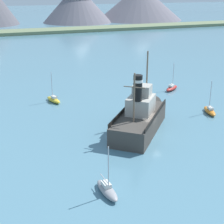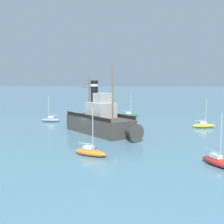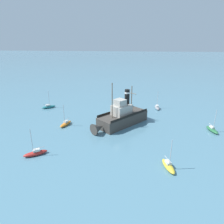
{
  "view_description": "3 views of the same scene",
  "coord_description": "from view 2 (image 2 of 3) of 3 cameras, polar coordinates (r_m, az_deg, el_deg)",
  "views": [
    {
      "loc": [
        -18.46,
        -35.43,
        17.87
      ],
      "look_at": [
        -3.17,
        5.44,
        1.65
      ],
      "focal_mm": 55.0,
      "sensor_mm": 36.0,
      "label": 1
    },
    {
      "loc": [
        39.12,
        12.41,
        7.9
      ],
      "look_at": [
        -0.18,
        3.69,
        3.27
      ],
      "focal_mm": 45.0,
      "sensor_mm": 36.0,
      "label": 2
    },
    {
      "loc": [
        -3.71,
        43.29,
        18.03
      ],
      "look_at": [
        1.76,
        0.22,
        2.27
      ],
      "focal_mm": 32.0,
      "sensor_mm": 36.0,
      "label": 3
    }
  ],
  "objects": [
    {
      "name": "old_tugboat",
      "position": [
        41.4,
        -2.16,
        -1.88
      ],
      "size": [
        11.85,
        13.19,
        9.9
      ],
      "color": "#423D38",
      "rests_on": "ground"
    },
    {
      "name": "ground_plane",
      "position": [
        41.79,
        -5.02,
        -4.37
      ],
      "size": [
        600.0,
        600.0,
        0.0
      ],
      "primitive_type": "plane",
      "color": "teal"
    },
    {
      "name": "sailboat_green",
      "position": [
        59.99,
        3.53,
        -0.61
      ],
      "size": [
        2.04,
        3.96,
        4.9
      ],
      "color": "#286B3D",
      "rests_on": "ground"
    },
    {
      "name": "sailboat_red",
      "position": [
        27.99,
        20.6,
        -9.36
      ],
      "size": [
        3.74,
        3.08,
        4.9
      ],
      "color": "#B22823",
      "rests_on": "ground"
    },
    {
      "name": "sailboat_orange",
      "position": [
        29.62,
        -4.42,
        -8.08
      ],
      "size": [
        2.06,
        3.96,
        4.9
      ],
      "color": "orange",
      "rests_on": "ground"
    },
    {
      "name": "sailboat_yellow",
      "position": [
        48.8,
        18.14,
        -2.58
      ],
      "size": [
        2.13,
        3.96,
        4.9
      ],
      "color": "gold",
      "rests_on": "ground"
    },
    {
      "name": "sailboat_grey",
      "position": [
        54.2,
        -12.39,
        -1.53
      ],
      "size": [
        1.41,
        3.88,
        4.9
      ],
      "color": "gray",
      "rests_on": "ground"
    }
  ]
}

